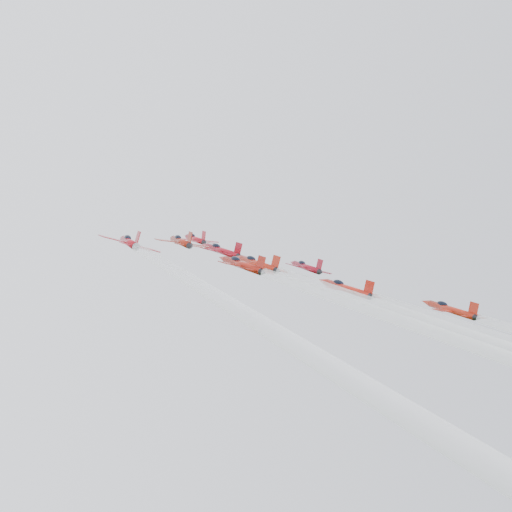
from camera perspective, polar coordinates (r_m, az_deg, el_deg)
jet_lead at (r=151.42m, az=-4.90°, el=1.38°), size 9.86×12.76×7.59m
jet_row2_left at (r=128.63m, az=-6.06°, el=1.18°), size 10.22×13.22×7.87m
jet_row2_center at (r=129.82m, az=-2.77°, el=0.44°), size 10.25×13.26×7.89m
jet_row2_right at (r=143.34m, az=4.00°, el=-0.86°), size 10.29×13.32×7.92m
jet_center at (r=76.94m, az=15.25°, el=-6.04°), size 9.70×93.17×51.04m
jet_rear_farleft at (r=58.55m, az=0.80°, el=-4.23°), size 8.77×84.24×46.14m
jet_rear_left at (r=66.88m, az=14.93°, el=-6.76°), size 9.33×89.66×49.11m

